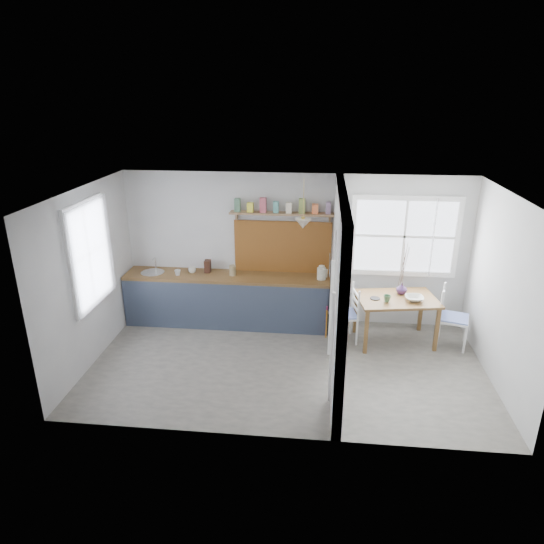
# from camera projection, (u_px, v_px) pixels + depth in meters

# --- Properties ---
(floor) EXTENTS (5.80, 3.20, 0.01)m
(floor) POSITION_uv_depth(u_px,v_px,m) (287.00, 365.00, 7.23)
(floor) COLOR gray
(floor) RESTS_ON ground
(ceiling) EXTENTS (5.80, 3.20, 0.01)m
(ceiling) POSITION_uv_depth(u_px,v_px,m) (289.00, 192.00, 6.31)
(ceiling) COLOR #BCBCBC
(ceiling) RESTS_ON walls
(walls) EXTENTS (5.81, 3.21, 2.60)m
(walls) POSITION_uv_depth(u_px,v_px,m) (288.00, 285.00, 6.77)
(walls) COLOR #BCBCBC
(walls) RESTS_ON floor
(partition) EXTENTS (0.12, 3.20, 2.60)m
(partition) POSITION_uv_depth(u_px,v_px,m) (339.00, 275.00, 6.70)
(partition) COLOR #BCBCBC
(partition) RESTS_ON floor
(kitchen_window) EXTENTS (0.10, 1.16, 1.50)m
(kitchen_window) POSITION_uv_depth(u_px,v_px,m) (88.00, 254.00, 6.92)
(kitchen_window) COLOR white
(kitchen_window) RESTS_ON walls
(nook_window) EXTENTS (1.76, 0.10, 1.30)m
(nook_window) POSITION_uv_depth(u_px,v_px,m) (404.00, 236.00, 7.94)
(nook_window) COLOR white
(nook_window) RESTS_ON walls
(counter) EXTENTS (3.50, 0.60, 0.90)m
(counter) POSITION_uv_depth(u_px,v_px,m) (228.00, 299.00, 8.41)
(counter) COLOR brown
(counter) RESTS_ON floor
(sink) EXTENTS (0.40, 0.40, 0.02)m
(sink) POSITION_uv_depth(u_px,v_px,m) (153.00, 273.00, 8.36)
(sink) COLOR silver
(sink) RESTS_ON counter
(backsplash) EXTENTS (1.65, 0.03, 0.90)m
(backsplash) POSITION_uv_depth(u_px,v_px,m) (283.00, 247.00, 8.23)
(backsplash) COLOR brown
(backsplash) RESTS_ON walls
(shelf) EXTENTS (1.75, 0.20, 0.21)m
(shelf) POSITION_uv_depth(u_px,v_px,m) (282.00, 210.00, 7.92)
(shelf) COLOR #946B43
(shelf) RESTS_ON walls
(pendant_lamp) EXTENTS (0.26, 0.26, 0.16)m
(pendant_lamp) POSITION_uv_depth(u_px,v_px,m) (303.00, 224.00, 7.62)
(pendant_lamp) COLOR white
(pendant_lamp) RESTS_ON ceiling
(utensil_rail) EXTENTS (0.02, 0.50, 0.02)m
(utensil_rail) POSITION_uv_depth(u_px,v_px,m) (331.00, 256.00, 7.49)
(utensil_rail) COLOR silver
(utensil_rail) RESTS_ON partition
(dining_table) EXTENTS (1.35, 1.02, 0.77)m
(dining_table) POSITION_uv_depth(u_px,v_px,m) (395.00, 320.00, 7.80)
(dining_table) COLOR brown
(dining_table) RESTS_ON floor
(chair_left) EXTENTS (0.50, 0.50, 0.94)m
(chair_left) POSITION_uv_depth(u_px,v_px,m) (343.00, 314.00, 7.81)
(chair_left) COLOR white
(chair_left) RESTS_ON floor
(chair_right) EXTENTS (0.55, 0.55, 0.97)m
(chair_right) POSITION_uv_depth(u_px,v_px,m) (454.00, 317.00, 7.64)
(chair_right) COLOR white
(chair_right) RESTS_ON floor
(kettle) EXTENTS (0.21, 0.18, 0.24)m
(kettle) POSITION_uv_depth(u_px,v_px,m) (322.00, 272.00, 8.02)
(kettle) COLOR silver
(kettle) RESTS_ON counter
(mug_a) EXTENTS (0.12, 0.12, 0.10)m
(mug_a) POSITION_uv_depth(u_px,v_px,m) (178.00, 273.00, 8.21)
(mug_a) COLOR silver
(mug_a) RESTS_ON counter
(mug_b) EXTENTS (0.16, 0.16, 0.10)m
(mug_b) POSITION_uv_depth(u_px,v_px,m) (192.00, 270.00, 8.33)
(mug_b) COLOR silver
(mug_b) RESTS_ON counter
(knife_block) EXTENTS (0.10, 0.14, 0.21)m
(knife_block) POSITION_uv_depth(u_px,v_px,m) (208.00, 266.00, 8.34)
(knife_block) COLOR black
(knife_block) RESTS_ON counter
(jar) EXTENTS (0.13, 0.13, 0.18)m
(jar) POSITION_uv_depth(u_px,v_px,m) (233.00, 270.00, 8.20)
(jar) COLOR #98865A
(jar) RESTS_ON counter
(towel_magenta) EXTENTS (0.02, 0.03, 0.55)m
(towel_magenta) POSITION_uv_depth(u_px,v_px,m) (326.00, 321.00, 7.98)
(towel_magenta) COLOR #BF306F
(towel_magenta) RESTS_ON counter
(towel_orange) EXTENTS (0.02, 0.03, 0.49)m
(towel_orange) POSITION_uv_depth(u_px,v_px,m) (326.00, 324.00, 7.95)
(towel_orange) COLOR orange
(towel_orange) RESTS_ON counter
(bowl) EXTENTS (0.28, 0.28, 0.07)m
(bowl) POSITION_uv_depth(u_px,v_px,m) (414.00, 298.00, 7.55)
(bowl) COLOR beige
(bowl) RESTS_ON dining_table
(table_cup) EXTENTS (0.14, 0.14, 0.11)m
(table_cup) POSITION_uv_depth(u_px,v_px,m) (387.00, 298.00, 7.50)
(table_cup) COLOR #4C774F
(table_cup) RESTS_ON dining_table
(plate) EXTENTS (0.16, 0.16, 0.01)m
(plate) POSITION_uv_depth(u_px,v_px,m) (375.00, 298.00, 7.63)
(plate) COLOR black
(plate) RESTS_ON dining_table
(vase) EXTENTS (0.22, 0.22, 0.18)m
(vase) POSITION_uv_depth(u_px,v_px,m) (402.00, 288.00, 7.79)
(vase) COLOR #442656
(vase) RESTS_ON dining_table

